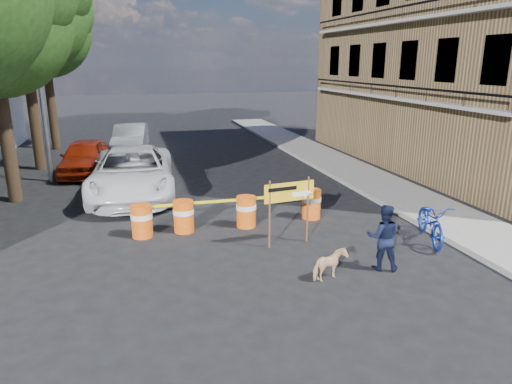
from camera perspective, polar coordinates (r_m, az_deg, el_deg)
ground at (r=11.04m, az=0.93°, el=-8.70°), size 120.00×120.00×0.00m
sidewalk_east at (r=18.61m, az=14.17°, el=1.39°), size 2.40×40.00×0.15m
apartment_building at (r=23.08m, az=25.96°, el=17.93°), size 8.00×16.00×12.00m
tree_mid_b at (r=22.07m, az=-27.26°, el=19.81°), size 5.67×5.40×9.62m
tree_far at (r=26.95m, az=-25.04°, el=18.00°), size 5.04×4.80×8.84m
streetlamp at (r=19.37m, az=-25.43°, el=13.82°), size 1.25×0.18×8.00m
barrel_far_left at (r=12.75m, az=-14.09°, el=-3.44°), size 0.58×0.58×0.90m
barrel_mid_left at (r=12.89m, az=-9.03°, el=-2.93°), size 0.58×0.58×0.90m
barrel_mid_right at (r=13.13m, az=-1.24°, el=-2.37°), size 0.58×0.58×0.90m
barrel_far_right at (r=13.94m, az=6.94°, el=-1.40°), size 0.58×0.58×0.90m
detour_sign at (r=11.68m, az=4.95°, el=-0.53°), size 1.38×0.29×1.78m
pedestrian at (r=10.78m, az=15.63°, el=-5.47°), size 0.92×0.84×1.55m
bicycle at (r=12.78m, az=21.26°, el=-1.32°), size 1.06×1.28×2.09m
dog at (r=10.19m, az=9.20°, el=-8.99°), size 0.89×0.63×0.68m
suv_white at (r=16.67m, az=-15.19°, el=2.36°), size 3.16×6.22×1.68m
sedan_red at (r=20.66m, az=-20.65°, el=4.11°), size 2.07×4.35×1.44m
sedan_silver at (r=24.75m, az=-15.42°, el=6.43°), size 2.04×4.64×1.48m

